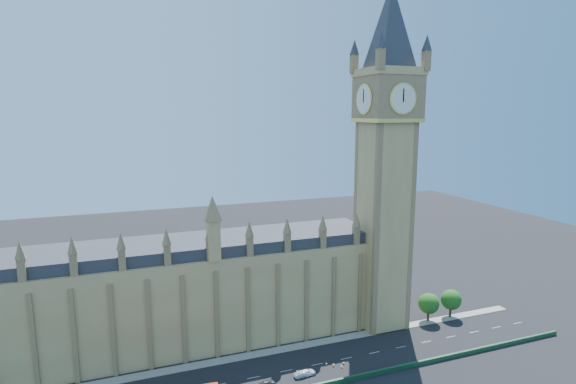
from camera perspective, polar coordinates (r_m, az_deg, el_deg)
name	(u,v)px	position (r m, az deg, el deg)	size (l,w,h in m)	color
ground	(270,374)	(113.64, -2.29, -22.10)	(400.00, 400.00, 0.00)	black
palace_westminster	(150,298)	(123.01, -17.08, -12.69)	(120.00, 20.00, 28.00)	tan
elizabeth_tower	(386,135)	(125.48, 12.37, 7.09)	(20.59, 20.59, 105.00)	tan
kerb_north	(259,354)	(121.41, -3.75, -19.81)	(160.00, 3.00, 0.16)	gray
tree_east_near	(429,303)	(141.39, 17.49, -13.28)	(6.00, 6.00, 8.50)	#382619
tree_east_far	(451,299)	(146.14, 20.05, -12.65)	(6.00, 6.00, 8.50)	#382619
car_grey	(267,383)	(109.46, -2.66, -23.07)	(1.55, 3.84, 1.31)	#383B3F
car_silver	(302,374)	(112.35, 1.84, -22.12)	(1.37, 3.92, 1.29)	#B4B7BC
car_white	(307,373)	(112.90, 2.38, -21.94)	(1.88, 4.63, 1.34)	white
cone_a	(326,364)	(116.94, 4.90, -20.91)	(0.52, 0.52, 0.76)	black
cone_b	(334,365)	(116.61, 5.81, -21.02)	(0.54, 0.54, 0.80)	black
cone_c	(344,363)	(117.71, 7.08, -20.74)	(0.48, 0.48, 0.72)	black
cone_d	(342,367)	(116.28, 6.85, -21.16)	(0.50, 0.50, 0.72)	black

